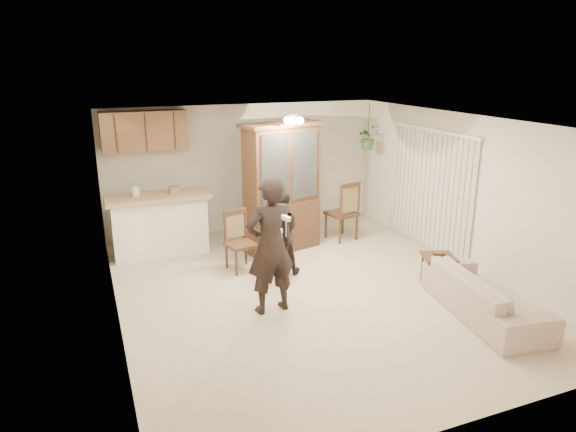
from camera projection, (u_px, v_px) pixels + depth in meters
name	position (u px, v px, depth m)	size (l,w,h in m)	color
floor	(311.00, 290.00, 7.71)	(6.50, 6.50, 0.00)	beige
ceiling	(313.00, 122.00, 6.98)	(5.50, 6.50, 0.02)	white
wall_back	(245.00, 168.00, 10.23)	(5.50, 0.02, 2.50)	white
wall_front	(467.00, 307.00, 4.46)	(5.50, 0.02, 2.50)	white
wall_left	(110.00, 233.00, 6.36)	(0.02, 6.50, 2.50)	white
wall_right	(466.00, 192.00, 8.32)	(0.02, 6.50, 2.50)	white
breakfast_bar	(160.00, 227.00, 8.99)	(1.60, 0.55, 1.00)	white
bar_top	(158.00, 197.00, 8.83)	(1.75, 0.70, 0.08)	tan
upper_cabinets	(144.00, 131.00, 9.14)	(1.50, 0.34, 0.70)	brown
vertical_blinds	(429.00, 189.00, 9.15)	(0.06, 2.30, 2.10)	beige
ceiling_fixture	(293.00, 120.00, 8.14)	(0.36, 0.36, 0.20)	beige
hanging_plant	(368.00, 137.00, 10.12)	(0.43, 0.37, 0.48)	#2B5D25
plant_cord	(369.00, 121.00, 10.02)	(0.01, 0.01, 0.65)	#28241E
sofa	(485.00, 290.00, 6.84)	(1.87, 0.73, 0.73)	beige
adult	(270.00, 249.00, 6.82)	(0.66, 0.43, 1.80)	black
child	(280.00, 233.00, 8.14)	(0.66, 0.51, 1.35)	black
china_hutch	(282.00, 189.00, 9.06)	(1.54, 0.89, 2.29)	#3A2715
side_table	(438.00, 271.00, 7.75)	(0.58, 0.58, 0.55)	#3A2715
chair_bar	(241.00, 254.00, 8.38)	(0.50, 0.50, 0.98)	#3A2715
chair_hutch_left	(275.00, 244.00, 8.80)	(0.54, 0.54, 0.99)	#3A2715
chair_hutch_right	(341.00, 223.00, 9.82)	(0.60, 0.60, 1.14)	#3A2715
controller_adult	(286.00, 218.00, 6.29)	(0.05, 0.16, 0.05)	white
controller_child	(282.00, 230.00, 7.80)	(0.04, 0.12, 0.04)	white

